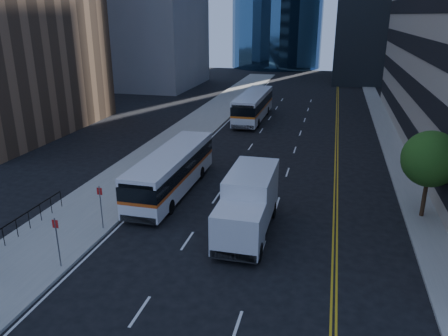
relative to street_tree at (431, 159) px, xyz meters
name	(u,v)px	position (x,y,z in m)	size (l,w,h in m)	color
ground	(245,270)	(-9.00, -8.00, -3.64)	(160.00, 160.00, 0.00)	black
sidewalk_west	(194,128)	(-19.50, 17.00, -3.57)	(5.00, 90.00, 0.15)	gray
sidewalk_east	(390,140)	(0.00, 17.00, -3.57)	(2.00, 90.00, 0.15)	gray
street_tree	(431,159)	(0.00, 0.00, 0.00)	(3.20, 3.20, 5.10)	#332114
bus_front	(172,170)	(-15.60, 0.21, -2.10)	(2.46, 10.97, 2.83)	white
bus_rear	(253,105)	(-14.24, 22.73, -2.00)	(2.63, 11.70, 3.01)	white
box_truck	(248,204)	(-9.58, -4.32, -1.89)	(2.42, 6.93, 3.31)	silver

